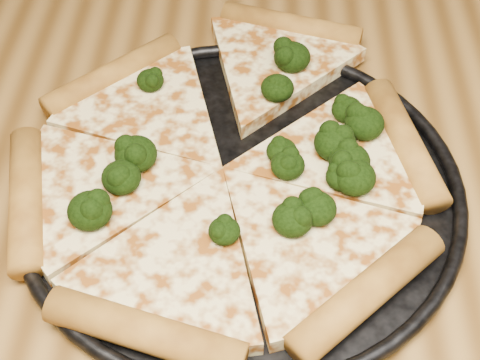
{
  "coord_description": "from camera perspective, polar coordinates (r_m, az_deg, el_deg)",
  "views": [
    {
      "loc": [
        -0.07,
        -0.24,
        1.17
      ],
      "look_at": [
        -0.09,
        0.12,
        0.77
      ],
      "focal_mm": 52.3,
      "sensor_mm": 36.0,
      "label": 1
    }
  ],
  "objects": [
    {
      "name": "pizza_pan",
      "position": [
        0.55,
        0.0,
        -0.58
      ],
      "size": [
        0.35,
        0.35,
        0.02
      ],
      "color": "black",
      "rests_on": "dining_table"
    },
    {
      "name": "pizza",
      "position": [
        0.55,
        -1.17,
        1.42
      ],
      "size": [
        0.35,
        0.4,
        0.03
      ],
      "rotation": [
        0.0,
        0.0,
        -0.28
      ],
      "color": "#FFE99C",
      "rests_on": "pizza_pan"
    },
    {
      "name": "broccoli_florets",
      "position": [
        0.55,
        2.43,
        2.39
      ],
      "size": [
        0.24,
        0.22,
        0.03
      ],
      "color": "black",
      "rests_on": "pizza"
    }
  ]
}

